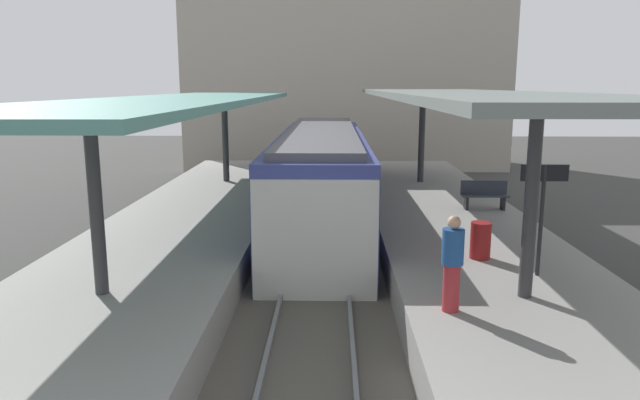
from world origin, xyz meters
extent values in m
plane|color=#383835|center=(0.00, 0.00, 0.00)|extent=(80.00, 80.00, 0.00)
cube|color=gray|center=(-3.80, 0.00, 0.50)|extent=(4.40, 28.00, 1.00)
cube|color=gray|center=(3.80, 0.00, 0.50)|extent=(4.40, 28.00, 1.00)
cube|color=#59544C|center=(0.00, 0.00, 0.10)|extent=(3.20, 28.00, 0.20)
cube|color=slate|center=(-0.72, 0.00, 0.27)|extent=(0.08, 28.00, 0.14)
cube|color=slate|center=(0.72, 0.00, 0.27)|extent=(0.08, 28.00, 0.14)
cube|color=#38428C|center=(0.00, 3.97, 1.65)|extent=(2.70, 14.05, 2.90)
cube|color=silver|center=(0.00, -3.09, 1.50)|extent=(2.65, 0.08, 2.60)
cube|color=black|center=(-1.37, 3.97, 2.00)|extent=(0.04, 12.93, 0.76)
cube|color=black|center=(1.37, 3.97, 2.00)|extent=(0.04, 12.93, 0.76)
cube|color=#515156|center=(0.00, 3.97, 3.20)|extent=(2.16, 13.35, 0.20)
cylinder|color=#333335|center=(-3.80, -4.90, 2.60)|extent=(0.24, 0.24, 3.21)
cylinder|color=#333335|center=(-3.80, 7.70, 2.60)|extent=(0.24, 0.24, 3.21)
cube|color=slate|center=(-3.80, 1.40, 4.29)|extent=(4.18, 21.00, 0.16)
cylinder|color=#333335|center=(3.80, -4.90, 2.69)|extent=(0.24, 0.24, 3.38)
cylinder|color=#333335|center=(3.80, 7.70, 2.69)|extent=(0.24, 0.24, 3.38)
cube|color=slate|center=(3.80, 1.40, 4.46)|extent=(4.18, 21.00, 0.16)
cube|color=black|center=(4.42, 2.52, 1.20)|extent=(0.08, 0.32, 0.40)
cube|color=black|center=(5.52, 2.52, 1.20)|extent=(0.08, 0.32, 0.40)
cube|color=#2D333D|center=(4.97, 2.52, 1.43)|extent=(1.40, 0.40, 0.06)
cube|color=#2D333D|center=(4.97, 2.70, 1.66)|extent=(1.40, 0.06, 0.40)
cylinder|color=#262628|center=(4.43, -3.71, 2.10)|extent=(0.08, 0.08, 2.20)
cube|color=black|center=(4.43, -3.71, 3.05)|extent=(0.90, 0.06, 0.32)
cylinder|color=maroon|center=(3.58, -2.58, 1.40)|extent=(0.44, 0.44, 0.80)
cylinder|color=maroon|center=(2.34, -5.61, 1.41)|extent=(0.28, 0.28, 0.81)
cylinder|color=navy|center=(2.34, -5.61, 2.11)|extent=(0.36, 0.36, 0.60)
sphere|color=tan|center=(2.34, -5.61, 2.52)|extent=(0.22, 0.22, 0.22)
cube|color=#A89E8E|center=(1.11, 20.00, 5.50)|extent=(18.00, 6.00, 11.00)
camera|label=1|loc=(0.36, -14.85, 4.70)|focal=32.74mm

